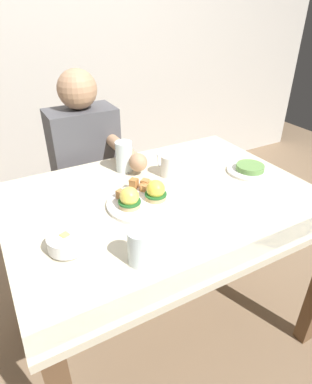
{
  "coord_description": "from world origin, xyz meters",
  "views": [
    {
      "loc": [
        -0.56,
        -0.94,
        1.42
      ],
      "look_at": [
        -0.04,
        0.0,
        0.78
      ],
      "focal_mm": 30.61,
      "sensor_mm": 36.0,
      "label": 1
    }
  ],
  "objects": [
    {
      "name": "coffee_mug",
      "position": [
        0.12,
        0.16,
        0.79
      ],
      "size": [
        0.11,
        0.08,
        0.09
      ],
      "color": "white",
      "rests_on": "dining_table"
    },
    {
      "name": "back_wall",
      "position": [
        0.0,
        1.5,
        1.3
      ],
      "size": [
        4.8,
        0.1,
        2.6
      ],
      "primitive_type": "cube",
      "color": "beige",
      "rests_on": "ground_plane"
    },
    {
      "name": "eggs_benedict_plate",
      "position": [
        -0.1,
        0.01,
        0.77
      ],
      "size": [
        0.27,
        0.27,
        0.09
      ],
      "color": "white",
      "rests_on": "dining_table"
    },
    {
      "name": "dining_table",
      "position": [
        0.0,
        0.0,
        0.63
      ],
      "size": [
        1.2,
        0.9,
        0.74
      ],
      "color": "beige",
      "rests_on": "ground_plane"
    },
    {
      "name": "water_glass_far",
      "position": [
        -0.04,
        0.3,
        0.8
      ],
      "size": [
        0.08,
        0.08,
        0.14
      ],
      "color": "silver",
      "rests_on": "dining_table"
    },
    {
      "name": "side_plate",
      "position": [
        0.45,
        0.01,
        0.75
      ],
      "size": [
        0.2,
        0.2,
        0.04
      ],
      "color": "white",
      "rests_on": "dining_table"
    },
    {
      "name": "diner_person",
      "position": [
        -0.11,
        0.6,
        0.65
      ],
      "size": [
        0.34,
        0.54,
        1.14
      ],
      "color": "#33333D",
      "rests_on": "ground_plane"
    },
    {
      "name": "fork",
      "position": [
        0.16,
        0.33,
        0.74
      ],
      "size": [
        0.09,
        0.15,
        0.0
      ],
      "color": "silver",
      "rests_on": "dining_table"
    },
    {
      "name": "fruit_bowl",
      "position": [
        -0.42,
        -0.12,
        0.77
      ],
      "size": [
        0.12,
        0.12,
        0.06
      ],
      "color": "white",
      "rests_on": "dining_table"
    },
    {
      "name": "ground_plane",
      "position": [
        0.0,
        0.0,
        0.0
      ],
      "size": [
        6.0,
        6.0,
        0.0
      ],
      "primitive_type": "plane",
      "color": "#7F664C"
    },
    {
      "name": "water_glass_near",
      "position": [
        -0.25,
        -0.27,
        0.79
      ],
      "size": [
        0.07,
        0.07,
        0.11
      ],
      "color": "silver",
      "rests_on": "dining_table"
    }
  ]
}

